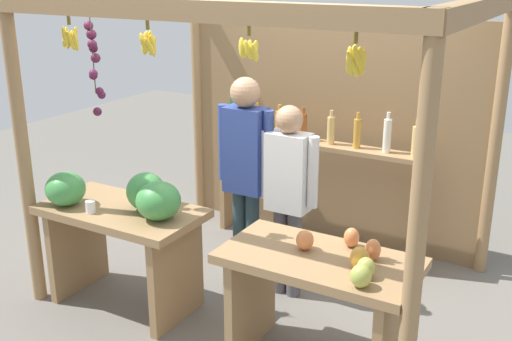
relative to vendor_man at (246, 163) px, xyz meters
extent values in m
plane|color=slate|center=(0.18, 0.07, -1.02)|extent=(12.00, 12.00, 0.00)
cylinder|color=#99754C|center=(-1.27, -1.02, 0.13)|extent=(0.10, 0.10, 2.30)
cylinder|color=#99754C|center=(1.62, -1.02, 0.13)|extent=(0.10, 0.10, 2.30)
cylinder|color=#99754C|center=(-1.27, 1.17, 0.13)|extent=(0.10, 0.10, 2.30)
cylinder|color=#99754C|center=(1.62, 1.17, 0.13)|extent=(0.10, 0.10, 2.30)
cube|color=#99754C|center=(0.18, -1.02, 1.22)|extent=(2.99, 0.12, 0.12)
cube|color=#99754C|center=(1.62, 0.07, 1.22)|extent=(0.12, 2.30, 0.12)
cube|color=olive|center=(0.18, 1.19, 0.01)|extent=(2.89, 0.04, 2.07)
cylinder|color=brown|center=(1.19, -0.89, 1.11)|extent=(0.02, 0.02, 0.06)
ellipsoid|color=gold|center=(1.23, -0.89, 1.00)|extent=(0.04, 0.09, 0.15)
ellipsoid|color=gold|center=(1.22, -0.86, 0.98)|extent=(0.05, 0.06, 0.15)
ellipsoid|color=gold|center=(1.20, -0.84, 0.97)|extent=(0.07, 0.05, 0.15)
ellipsoid|color=gold|center=(1.17, -0.86, 0.99)|extent=(0.08, 0.07, 0.15)
ellipsoid|color=gold|center=(1.17, -0.87, 1.00)|extent=(0.06, 0.08, 0.15)
ellipsoid|color=gold|center=(1.17, -0.90, 0.99)|extent=(0.05, 0.06, 0.15)
ellipsoid|color=gold|center=(1.18, -0.91, 0.99)|extent=(0.06, 0.05, 0.15)
ellipsoid|color=gold|center=(1.19, -0.91, 0.98)|extent=(0.10, 0.04, 0.15)
ellipsoid|color=gold|center=(1.22, -0.91, 1.00)|extent=(0.07, 0.07, 0.15)
cylinder|color=brown|center=(-0.18, -0.86, 1.11)|extent=(0.02, 0.02, 0.06)
ellipsoid|color=gold|center=(-0.16, -0.86, 0.99)|extent=(0.04, 0.07, 0.13)
ellipsoid|color=gold|center=(-0.17, -0.84, 0.99)|extent=(0.05, 0.05, 0.14)
ellipsoid|color=gold|center=(-0.18, -0.83, 0.97)|extent=(0.08, 0.04, 0.14)
ellipsoid|color=gold|center=(-0.20, -0.84, 1.01)|extent=(0.06, 0.06, 0.14)
ellipsoid|color=gold|center=(-0.21, -0.86, 1.01)|extent=(0.04, 0.08, 0.13)
ellipsoid|color=gold|center=(-0.20, -0.88, 0.99)|extent=(0.05, 0.05, 0.14)
ellipsoid|color=gold|center=(-0.19, -0.90, 1.00)|extent=(0.08, 0.04, 0.13)
ellipsoid|color=gold|center=(-0.15, -0.89, 0.97)|extent=(0.07, 0.08, 0.14)
cylinder|color=brown|center=(-0.84, -0.88, 1.11)|extent=(0.02, 0.02, 0.06)
ellipsoid|color=gold|center=(-0.79, -0.88, 0.97)|extent=(0.04, 0.06, 0.14)
ellipsoid|color=gold|center=(-0.82, -0.86, 0.99)|extent=(0.07, 0.06, 0.14)
ellipsoid|color=gold|center=(-0.84, -0.84, 1.00)|extent=(0.08, 0.04, 0.14)
ellipsoid|color=gold|center=(-0.87, -0.85, 0.97)|extent=(0.06, 0.07, 0.14)
ellipsoid|color=gold|center=(-0.88, -0.88, 0.99)|extent=(0.04, 0.07, 0.14)
ellipsoid|color=gold|center=(-0.85, -0.90, 1.00)|extent=(0.06, 0.06, 0.14)
ellipsoid|color=gold|center=(-0.84, -0.92, 1.00)|extent=(0.07, 0.04, 0.14)
ellipsoid|color=gold|center=(-0.81, -0.90, 0.98)|extent=(0.06, 0.06, 0.14)
cylinder|color=brown|center=(0.54, -0.85, 1.11)|extent=(0.02, 0.02, 0.06)
ellipsoid|color=yellow|center=(0.58, -0.86, 0.99)|extent=(0.04, 0.08, 0.12)
ellipsoid|color=yellow|center=(0.55, -0.82, 1.00)|extent=(0.06, 0.05, 0.12)
ellipsoid|color=yellow|center=(0.51, -0.82, 1.00)|extent=(0.07, 0.07, 0.13)
ellipsoid|color=yellow|center=(0.51, -0.88, 1.01)|extent=(0.05, 0.06, 0.12)
ellipsoid|color=yellow|center=(0.55, -0.87, 1.00)|extent=(0.07, 0.05, 0.12)
cylinder|color=#4C422D|center=(-0.82, -0.70, 0.86)|extent=(0.01, 0.01, 0.55)
sphere|color=#601E42|center=(-0.85, -0.69, 1.06)|extent=(0.07, 0.07, 0.07)
sphere|color=#511938|center=(-0.82, -0.70, 1.00)|extent=(0.07, 0.07, 0.07)
sphere|color=#511938|center=(-0.80, -0.72, 0.93)|extent=(0.07, 0.07, 0.07)
sphere|color=#47142D|center=(-0.82, -0.69, 0.90)|extent=(0.06, 0.06, 0.06)
sphere|color=#511938|center=(-0.80, -0.70, 0.84)|extent=(0.07, 0.07, 0.07)
sphere|color=#601E42|center=(-0.81, -0.72, 0.73)|extent=(0.06, 0.06, 0.06)
sphere|color=#511938|center=(-0.81, -0.72, 0.72)|extent=(0.06, 0.06, 0.06)
sphere|color=#511938|center=(-0.80, -0.68, 0.60)|extent=(0.06, 0.06, 0.06)
sphere|color=#511938|center=(-0.79, -0.68, 0.57)|extent=(0.06, 0.06, 0.06)
sphere|color=#511938|center=(-0.84, -0.68, 0.45)|extent=(0.06, 0.06, 0.06)
cube|color=#99754C|center=(-0.62, -0.75, -0.26)|extent=(1.21, 0.64, 0.06)
cube|color=#99754C|center=(-1.10, -0.75, -0.66)|extent=(0.06, 0.58, 0.73)
cube|color=#99754C|center=(-0.13, -0.75, -0.66)|extent=(0.06, 0.58, 0.73)
ellipsoid|color=#429347|center=(-0.24, -0.77, -0.10)|extent=(0.44, 0.44, 0.27)
ellipsoid|color=#429347|center=(-0.43, -0.68, -0.10)|extent=(0.40, 0.40, 0.28)
ellipsoid|color=#429347|center=(-1.00, -0.90, -0.11)|extent=(0.34, 0.34, 0.25)
cylinder|color=white|center=(-0.74, -0.93, -0.19)|extent=(0.07, 0.07, 0.09)
cube|color=#99754C|center=(0.97, -0.75, -0.26)|extent=(1.21, 0.64, 0.06)
cube|color=#99754C|center=(0.49, -0.75, -0.66)|extent=(0.06, 0.58, 0.73)
cube|color=#99754C|center=(1.46, -0.75, -0.66)|extent=(0.06, 0.58, 0.73)
ellipsoid|color=#A8B24C|center=(1.33, -0.98, -0.17)|extent=(0.14, 0.14, 0.13)
ellipsoid|color=#E07F47|center=(1.09, -0.53, -0.17)|extent=(0.13, 0.13, 0.13)
ellipsoid|color=#A8B24C|center=(1.31, -0.86, -0.17)|extent=(0.12, 0.12, 0.12)
ellipsoid|color=#E07F47|center=(1.27, -0.63, -0.17)|extent=(0.13, 0.13, 0.13)
ellipsoid|color=#E07F47|center=(0.85, -0.71, -0.17)|extent=(0.15, 0.15, 0.13)
ellipsoid|color=gold|center=(1.24, -0.78, -0.17)|extent=(0.14, 0.14, 0.14)
cube|color=#99754C|center=(-0.75, 0.90, -0.52)|extent=(0.05, 0.20, 1.00)
cube|color=#99754C|center=(1.13, 0.90, -0.52)|extent=(0.05, 0.20, 1.00)
cube|color=#99754C|center=(0.19, 0.90, -0.04)|extent=(1.88, 0.22, 0.04)
cylinder|color=#338C4C|center=(-0.69, 0.90, 0.10)|extent=(0.07, 0.07, 0.24)
cylinder|color=#338C4C|center=(-0.69, 0.90, 0.25)|extent=(0.03, 0.03, 0.06)
cylinder|color=gold|center=(-0.43, 0.90, 0.12)|extent=(0.06, 0.06, 0.29)
cylinder|color=gold|center=(-0.43, 0.90, 0.29)|extent=(0.03, 0.03, 0.06)
cylinder|color=gold|center=(-0.18, 0.90, 0.09)|extent=(0.07, 0.07, 0.23)
cylinder|color=gold|center=(-0.18, 0.90, 0.24)|extent=(0.03, 0.03, 0.06)
cylinder|color=#994C1E|center=(0.06, 0.90, 0.10)|extent=(0.07, 0.07, 0.24)
cylinder|color=#994C1E|center=(0.06, 0.90, 0.25)|extent=(0.03, 0.03, 0.06)
cylinder|color=#D8B266|center=(0.32, 0.90, 0.10)|extent=(0.07, 0.07, 0.24)
cylinder|color=#D8B266|center=(0.32, 0.90, 0.25)|extent=(0.03, 0.03, 0.06)
cylinder|color=gold|center=(0.56, 0.90, 0.10)|extent=(0.06, 0.06, 0.25)
cylinder|color=gold|center=(0.56, 0.90, 0.26)|extent=(0.03, 0.03, 0.06)
cylinder|color=silver|center=(0.82, 0.90, 0.12)|extent=(0.07, 0.07, 0.28)
cylinder|color=silver|center=(0.82, 0.90, 0.29)|extent=(0.03, 0.03, 0.06)
cylinder|color=#D8B266|center=(1.07, 0.90, 0.10)|extent=(0.08, 0.08, 0.25)
cylinder|color=#D8B266|center=(1.07, 0.90, 0.26)|extent=(0.03, 0.03, 0.06)
cylinder|color=#2B424B|center=(-0.06, 0.00, -0.63)|extent=(0.11, 0.11, 0.79)
cylinder|color=#2B424B|center=(0.06, 0.00, -0.63)|extent=(0.11, 0.11, 0.79)
cube|color=#2D428C|center=(0.00, 0.00, 0.11)|extent=(0.32, 0.19, 0.67)
cylinder|color=#2D428C|center=(-0.20, 0.00, 0.14)|extent=(0.08, 0.08, 0.60)
cylinder|color=#2D428C|center=(0.20, 0.00, 0.14)|extent=(0.08, 0.08, 0.60)
sphere|color=tan|center=(0.00, 0.00, 0.55)|extent=(0.23, 0.23, 0.23)
cylinder|color=#545259|center=(0.31, 0.00, -0.67)|extent=(0.11, 0.11, 0.71)
cylinder|color=#545259|center=(0.43, 0.00, -0.67)|extent=(0.11, 0.11, 0.71)
cube|color=white|center=(0.37, 0.00, -0.01)|extent=(0.32, 0.19, 0.60)
cylinder|color=white|center=(0.17, 0.00, 0.02)|extent=(0.08, 0.08, 0.54)
cylinder|color=white|center=(0.57, 0.00, 0.02)|extent=(0.08, 0.08, 0.54)
sphere|color=tan|center=(0.37, 0.00, 0.39)|extent=(0.21, 0.21, 0.21)
camera|label=1|loc=(2.36, -3.93, 1.47)|focal=43.72mm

